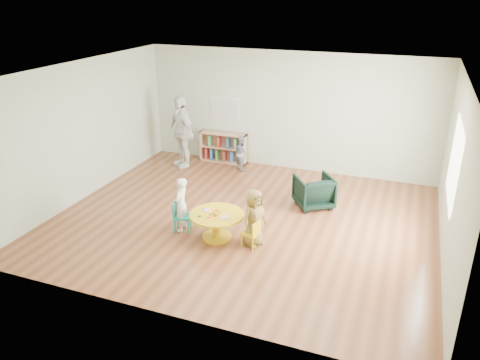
{
  "coord_description": "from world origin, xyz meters",
  "views": [
    {
      "loc": [
        2.75,
        -7.48,
        4.13
      ],
      "look_at": [
        0.04,
        -0.3,
        0.94
      ],
      "focal_mm": 35.0,
      "sensor_mm": 36.0,
      "label": 1
    }
  ],
  "objects_px": {
    "toddler": "(242,153)",
    "activity_table": "(217,221)",
    "child_right": "(254,218)",
    "armchair": "(314,191)",
    "bookshelf": "(223,147)",
    "kid_chair_right": "(252,233)",
    "kid_chair_left": "(180,215)",
    "child_left": "(181,205)",
    "adult_caretaker": "(181,132)"
  },
  "relations": [
    {
      "from": "armchair",
      "to": "child_right",
      "type": "xyz_separation_m",
      "value": [
        -0.63,
        -1.86,
        0.18
      ]
    },
    {
      "from": "activity_table",
      "to": "child_left",
      "type": "relative_size",
      "value": 0.94
    },
    {
      "from": "bookshelf",
      "to": "child_left",
      "type": "distance_m",
      "value": 3.69
    },
    {
      "from": "bookshelf",
      "to": "toddler",
      "type": "bearing_deg",
      "value": -30.44
    },
    {
      "from": "kid_chair_right",
      "to": "armchair",
      "type": "height_order",
      "value": "armchair"
    },
    {
      "from": "kid_chair_right",
      "to": "kid_chair_left",
      "type": "bearing_deg",
      "value": 97.73
    },
    {
      "from": "bookshelf",
      "to": "adult_caretaker",
      "type": "bearing_deg",
      "value": -141.54
    },
    {
      "from": "bookshelf",
      "to": "kid_chair_right",
      "type": "bearing_deg",
      "value": -60.81
    },
    {
      "from": "child_left",
      "to": "child_right",
      "type": "xyz_separation_m",
      "value": [
        1.4,
        -0.04,
        0.0
      ]
    },
    {
      "from": "adult_caretaker",
      "to": "kid_chair_right",
      "type": "bearing_deg",
      "value": -12.52
    },
    {
      "from": "activity_table",
      "to": "armchair",
      "type": "xyz_separation_m",
      "value": [
        1.3,
        1.89,
        -0.0
      ]
    },
    {
      "from": "child_left",
      "to": "bookshelf",
      "type": "bearing_deg",
      "value": -172.29
    },
    {
      "from": "activity_table",
      "to": "armchair",
      "type": "relative_size",
      "value": 1.34
    },
    {
      "from": "child_left",
      "to": "toddler",
      "type": "bearing_deg",
      "value": 177.91
    },
    {
      "from": "toddler",
      "to": "child_left",
      "type": "bearing_deg",
      "value": 134.22
    },
    {
      "from": "armchair",
      "to": "toddler",
      "type": "height_order",
      "value": "toddler"
    },
    {
      "from": "armchair",
      "to": "child_right",
      "type": "relative_size",
      "value": 0.7
    },
    {
      "from": "activity_table",
      "to": "adult_caretaker",
      "type": "distance_m",
      "value": 3.81
    },
    {
      "from": "bookshelf",
      "to": "toddler",
      "type": "relative_size",
      "value": 1.43
    },
    {
      "from": "armchair",
      "to": "activity_table",
      "type": "bearing_deg",
      "value": 20.73
    },
    {
      "from": "bookshelf",
      "to": "child_left",
      "type": "bearing_deg",
      "value": -79.17
    },
    {
      "from": "bookshelf",
      "to": "adult_caretaker",
      "type": "xyz_separation_m",
      "value": [
        -0.82,
        -0.65,
        0.51
      ]
    },
    {
      "from": "kid_chair_right",
      "to": "child_right",
      "type": "xyz_separation_m",
      "value": [
        -0.0,
        0.09,
        0.24
      ]
    },
    {
      "from": "activity_table",
      "to": "kid_chair_right",
      "type": "distance_m",
      "value": 0.69
    },
    {
      "from": "activity_table",
      "to": "bookshelf",
      "type": "height_order",
      "value": "bookshelf"
    },
    {
      "from": "toddler",
      "to": "activity_table",
      "type": "bearing_deg",
      "value": 146.43
    },
    {
      "from": "kid_chair_right",
      "to": "bookshelf",
      "type": "height_order",
      "value": "bookshelf"
    },
    {
      "from": "adult_caretaker",
      "to": "child_left",
      "type": "bearing_deg",
      "value": -28.78
    },
    {
      "from": "bookshelf",
      "to": "kid_chair_left",
      "type": "bearing_deg",
      "value": -79.48
    },
    {
      "from": "activity_table",
      "to": "toddler",
      "type": "distance_m",
      "value": 3.41
    },
    {
      "from": "bookshelf",
      "to": "child_left",
      "type": "height_order",
      "value": "child_left"
    },
    {
      "from": "kid_chair_left",
      "to": "kid_chair_right",
      "type": "relative_size",
      "value": 1.15
    },
    {
      "from": "kid_chair_left",
      "to": "toddler",
      "type": "xyz_separation_m",
      "value": [
        -0.04,
        3.28,
        0.11
      ]
    },
    {
      "from": "kid_chair_right",
      "to": "adult_caretaker",
      "type": "xyz_separation_m",
      "value": [
        -2.92,
        3.1,
        0.6
      ]
    },
    {
      "from": "kid_chair_right",
      "to": "child_left",
      "type": "relative_size",
      "value": 0.5
    },
    {
      "from": "activity_table",
      "to": "child_right",
      "type": "bearing_deg",
      "value": 2.36
    },
    {
      "from": "child_left",
      "to": "toddler",
      "type": "xyz_separation_m",
      "value": [
        -0.06,
        3.25,
        -0.08
      ]
    },
    {
      "from": "kid_chair_right",
      "to": "child_left",
      "type": "distance_m",
      "value": 1.43
    },
    {
      "from": "armchair",
      "to": "child_left",
      "type": "distance_m",
      "value": 2.73
    },
    {
      "from": "child_left",
      "to": "armchair",
      "type": "bearing_deg",
      "value": 128.89
    },
    {
      "from": "activity_table",
      "to": "kid_chair_right",
      "type": "bearing_deg",
      "value": -5.47
    },
    {
      "from": "child_right",
      "to": "adult_caretaker",
      "type": "height_order",
      "value": "adult_caretaker"
    },
    {
      "from": "activity_table",
      "to": "bookshelf",
      "type": "bearing_deg",
      "value": 110.99
    },
    {
      "from": "adult_caretaker",
      "to": "toddler",
      "type": "bearing_deg",
      "value": 45.07
    },
    {
      "from": "child_left",
      "to": "toddler",
      "type": "relative_size",
      "value": 1.2
    },
    {
      "from": "child_left",
      "to": "adult_caretaker",
      "type": "bearing_deg",
      "value": -156.14
    },
    {
      "from": "child_left",
      "to": "activity_table",
      "type": "bearing_deg",
      "value": 81.82
    },
    {
      "from": "child_right",
      "to": "kid_chair_right",
      "type": "bearing_deg",
      "value": -152.73
    },
    {
      "from": "activity_table",
      "to": "child_left",
      "type": "distance_m",
      "value": 0.75
    },
    {
      "from": "armchair",
      "to": "bookshelf",
      "type": "bearing_deg",
      "value": -68.11
    }
  ]
}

